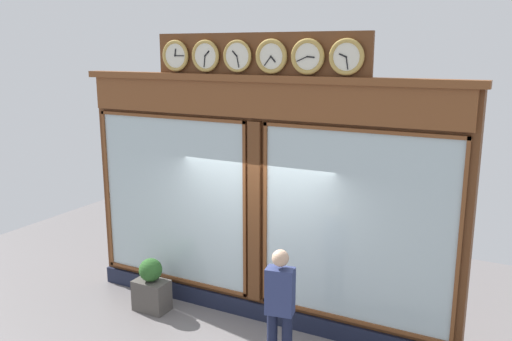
% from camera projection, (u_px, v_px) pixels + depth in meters
% --- Properties ---
extents(shop_facade, '(6.20, 0.42, 4.38)m').
position_uv_depth(shop_facade, '(260.00, 197.00, 8.12)').
color(shop_facade, '#5B3319').
rests_on(shop_facade, ground_plane).
extents(pedestrian, '(0.39, 0.28, 1.69)m').
position_uv_depth(pedestrian, '(280.00, 305.00, 6.87)').
color(pedestrian, '#191E38').
rests_on(pedestrian, ground_plane).
extents(planter_box, '(0.56, 0.36, 0.51)m').
position_uv_depth(planter_box, '(152.00, 295.00, 8.66)').
color(planter_box, '#4C4742').
rests_on(planter_box, ground_plane).
extents(planter_shrub, '(0.38, 0.38, 0.38)m').
position_uv_depth(planter_shrub, '(151.00, 270.00, 8.56)').
color(planter_shrub, '#285623').
rests_on(planter_shrub, planter_box).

